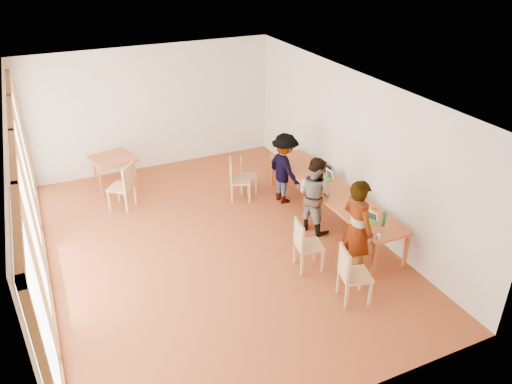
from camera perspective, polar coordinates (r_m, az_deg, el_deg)
ground at (r=9.60m, az=-5.02°, el=-6.04°), size 8.00×8.00×0.00m
wall_back at (r=12.44m, az=-11.74°, el=9.33°), size 6.00×0.10×3.00m
wall_front at (r=5.82m, az=8.42°, el=-13.77°), size 6.00×0.10×3.00m
wall_right at (r=10.13m, az=10.82°, el=5.10°), size 0.10×8.00×3.00m
window_wall at (r=8.49m, az=-24.56°, el=-1.75°), size 0.10×8.00×3.00m
ceiling at (r=8.31m, az=-5.89°, el=11.53°), size 6.00×8.00×0.04m
communal_table at (r=10.09m, az=8.57°, el=0.18°), size 0.80×4.00×0.75m
side_table at (r=11.81m, az=-16.02°, el=3.46°), size 0.90×0.90×0.75m
chair_near at (r=8.06m, az=10.68°, el=-8.67°), size 0.56×0.56×0.52m
chair_mid at (r=8.67m, az=5.52°, el=-5.52°), size 0.51×0.51×0.51m
chair_far at (r=10.87m, az=-2.38°, el=1.92°), size 0.57×0.57×0.51m
chair_empty at (r=11.23m, az=-1.32°, el=2.30°), size 0.49×0.49×0.43m
chair_spare at (r=10.85m, az=-14.76°, el=1.10°), size 0.66×0.66×0.53m
person_near at (r=8.49m, az=11.47°, el=-4.20°), size 0.51×0.71×1.82m
person_mid at (r=9.73m, az=6.70°, el=-0.27°), size 0.81×0.91×1.55m
person_far at (r=10.72m, az=3.28°, el=2.71°), size 0.69×1.07×1.57m
laptop_near at (r=9.06m, az=13.06°, el=-2.99°), size 0.25×0.26×0.18m
laptop_mid at (r=9.63m, az=11.31°, el=-0.81°), size 0.19×0.22×0.18m
laptop_far at (r=10.41m, az=8.22°, el=1.76°), size 0.22×0.25×0.21m
yellow_mug at (r=9.30m, az=13.29°, el=-2.13°), size 0.18×0.18×0.11m
green_bottle at (r=8.92m, az=14.38°, el=-3.02°), size 0.07×0.07×0.28m
clear_glass at (r=8.59m, az=13.81°, el=-4.97°), size 0.07×0.07×0.09m
condiment_cup at (r=10.80m, az=6.49°, el=2.72°), size 0.08×0.08×0.06m
pink_phone at (r=8.75m, az=13.04°, el=-4.49°), size 0.05×0.10×0.01m
black_pouch at (r=10.82m, az=7.83°, el=2.76°), size 0.16×0.26×0.09m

